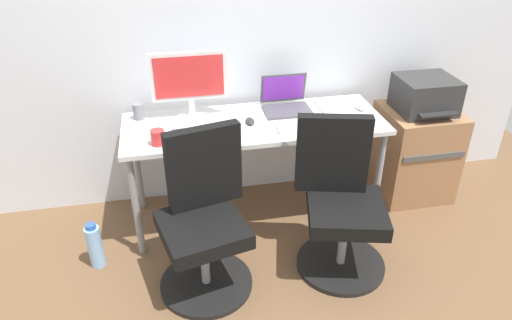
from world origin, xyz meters
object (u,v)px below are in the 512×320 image
object	(u,v)px
desktop_monitor	(189,80)
coffee_mug	(158,137)
side_cabinet	(414,152)
office_chair_left	(204,221)
printer	(425,95)
water_bottle_on_floor	(95,246)
open_laptop	(286,101)
office_chair_right	(340,204)

from	to	relation	value
desktop_monitor	coffee_mug	bearing A→B (deg)	-122.65
desktop_monitor	coffee_mug	xyz separation A→B (m)	(-0.22, -0.35, -0.20)
side_cabinet	office_chair_left	bearing A→B (deg)	-158.60
desktop_monitor	printer	bearing A→B (deg)	-3.43
office_chair_left	water_bottle_on_floor	xyz separation A→B (m)	(-0.65, 0.25, -0.28)
water_bottle_on_floor	open_laptop	world-z (taller)	open_laptop
printer	water_bottle_on_floor	bearing A→B (deg)	-170.37
office_chair_left	open_laptop	bearing A→B (deg)	48.27
office_chair_left	water_bottle_on_floor	size ratio (longest dim) A/B	3.03
side_cabinet	desktop_monitor	world-z (taller)	desktop_monitor
office_chair_left	printer	distance (m)	1.77
water_bottle_on_floor	open_laptop	distance (m)	1.52
office_chair_left	side_cabinet	distance (m)	1.74
office_chair_right	desktop_monitor	xyz separation A→B (m)	(-0.78, 0.73, 0.56)
open_laptop	printer	bearing A→B (deg)	-5.44
water_bottle_on_floor	coffee_mug	distance (m)	0.78
printer	coffee_mug	distance (m)	1.84
office_chair_right	coffee_mug	size ratio (longest dim) A/B	10.22
office_chair_right	desktop_monitor	size ratio (longest dim) A/B	1.96
office_chair_right	side_cabinet	xyz separation A→B (m)	(0.82, 0.63, -0.09)
side_cabinet	coffee_mug	size ratio (longest dim) A/B	7.28
water_bottle_on_floor	coffee_mug	bearing A→B (deg)	16.54
office_chair_right	water_bottle_on_floor	world-z (taller)	office_chair_right
desktop_monitor	office_chair_right	bearing A→B (deg)	-42.85
desktop_monitor	open_laptop	world-z (taller)	desktop_monitor
open_laptop	coffee_mug	world-z (taller)	open_laptop
side_cabinet	desktop_monitor	xyz separation A→B (m)	(-1.60, 0.10, 0.64)
side_cabinet	open_laptop	distance (m)	1.07
desktop_monitor	coffee_mug	world-z (taller)	desktop_monitor
water_bottle_on_floor	desktop_monitor	xyz separation A→B (m)	(0.67, 0.48, 0.83)
printer	open_laptop	size ratio (longest dim) A/B	1.29
water_bottle_on_floor	office_chair_right	bearing A→B (deg)	-9.67
side_cabinet	water_bottle_on_floor	bearing A→B (deg)	-170.34
water_bottle_on_floor	coffee_mug	xyz separation A→B (m)	(0.44, 0.13, 0.63)
water_bottle_on_floor	desktop_monitor	world-z (taller)	desktop_monitor
office_chair_left	office_chair_right	bearing A→B (deg)	-0.02
printer	side_cabinet	bearing A→B (deg)	90.00
office_chair_left	desktop_monitor	xyz separation A→B (m)	(0.01, 0.73, 0.56)
printer	desktop_monitor	bearing A→B (deg)	176.57
office_chair_right	side_cabinet	distance (m)	1.04
office_chair_left	coffee_mug	bearing A→B (deg)	118.92
printer	open_laptop	distance (m)	0.97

